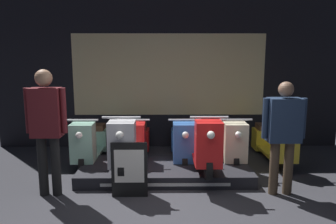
{
  "coord_description": "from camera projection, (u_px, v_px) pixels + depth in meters",
  "views": [
    {
      "loc": [
        -0.1,
        -3.51,
        1.97
      ],
      "look_at": [
        -0.03,
        1.97,
        1.01
      ],
      "focal_mm": 35.0,
      "sensor_mm": 36.0,
      "label": 1
    }
  ],
  "objects": [
    {
      "name": "shop_wall_back",
      "position": [
        169.0,
        72.0,
        6.9
      ],
      "size": [
        7.31,
        0.09,
        3.2
      ],
      "color": "black",
      "rests_on": "ground_plane"
    },
    {
      "name": "display_platform",
      "position": [
        165.0,
        171.0,
        5.34
      ],
      "size": [
        2.74,
        1.11,
        0.19
      ],
      "color": "black",
      "rests_on": "ground_plane"
    },
    {
      "name": "scooter_display_left",
      "position": [
        127.0,
        144.0,
        5.22
      ],
      "size": [
        0.54,
        1.66,
        0.93
      ],
      "color": "black",
      "rests_on": "display_platform"
    },
    {
      "name": "scooter_display_right",
      "position": [
        204.0,
        144.0,
        5.24
      ],
      "size": [
        0.54,
        1.66,
        0.93
      ],
      "color": "black",
      "rests_on": "display_platform"
    },
    {
      "name": "scooter_backrow_0",
      "position": [
        91.0,
        143.0,
        6.01
      ],
      "size": [
        0.54,
        1.66,
        0.93
      ],
      "color": "black",
      "rests_on": "ground_plane"
    },
    {
      "name": "scooter_backrow_1",
      "position": [
        137.0,
        143.0,
        6.02
      ],
      "size": [
        0.54,
        1.66,
        0.93
      ],
      "color": "black",
      "rests_on": "ground_plane"
    },
    {
      "name": "scooter_backrow_2",
      "position": [
        183.0,
        142.0,
        6.03
      ],
      "size": [
        0.54,
        1.66,
        0.93
      ],
      "color": "black",
      "rests_on": "ground_plane"
    },
    {
      "name": "scooter_backrow_3",
      "position": [
        228.0,
        142.0,
        6.04
      ],
      "size": [
        0.54,
        1.66,
        0.93
      ],
      "color": "black",
      "rests_on": "ground_plane"
    },
    {
      "name": "scooter_backrow_4",
      "position": [
        274.0,
        142.0,
        6.05
      ],
      "size": [
        0.54,
        1.66,
        0.93
      ],
      "color": "black",
      "rests_on": "ground_plane"
    },
    {
      "name": "person_left_browsing",
      "position": [
        46.0,
        123.0,
        4.49
      ],
      "size": [
        0.57,
        0.23,
        1.78
      ],
      "color": "black",
      "rests_on": "ground_plane"
    },
    {
      "name": "person_right_browsing",
      "position": [
        284.0,
        129.0,
        4.54
      ],
      "size": [
        0.61,
        0.25,
        1.61
      ],
      "color": "#473828",
      "rests_on": "ground_plane"
    },
    {
      "name": "price_sign_board",
      "position": [
        129.0,
        170.0,
        4.54
      ],
      "size": [
        0.5,
        0.04,
        0.78
      ],
      "color": "black",
      "rests_on": "ground_plane"
    }
  ]
}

